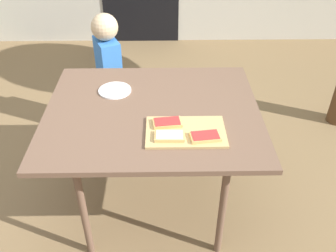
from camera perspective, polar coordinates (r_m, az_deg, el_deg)
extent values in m
plane|color=olive|center=(2.50, -2.00, -11.79)|extent=(16.00, 16.00, 0.00)
cube|color=brown|center=(2.02, -2.43, 2.21)|extent=(1.17, 0.98, 0.03)
cylinder|color=brown|center=(2.03, -13.06, -12.65)|extent=(0.04, 0.04, 0.72)
cylinder|color=brown|center=(2.01, 8.47, -12.58)|extent=(0.04, 0.04, 0.72)
cylinder|color=brown|center=(2.57, -10.32, -0.16)|extent=(0.04, 0.04, 0.72)
cylinder|color=brown|center=(2.55, 6.25, 0.00)|extent=(0.04, 0.04, 0.72)
cube|color=tan|center=(1.83, 2.77, -0.91)|extent=(0.40, 0.26, 0.01)
cube|color=tan|center=(1.87, -0.12, 0.51)|extent=(0.15, 0.10, 0.02)
cube|color=#AB2D2A|center=(1.86, -0.12, 0.75)|extent=(0.14, 0.09, 0.00)
cube|color=tan|center=(1.78, 0.22, -1.60)|extent=(0.15, 0.09, 0.02)
cube|color=beige|center=(1.77, 0.22, -1.35)|extent=(0.13, 0.08, 0.00)
cube|color=tan|center=(1.79, 5.82, -1.67)|extent=(0.15, 0.10, 0.02)
cube|color=#AB2D2A|center=(1.78, 5.84, -1.42)|extent=(0.14, 0.09, 0.00)
cylinder|color=white|center=(2.19, -8.27, 5.51)|extent=(0.19, 0.19, 0.01)
cylinder|color=#40355F|center=(3.03, -8.93, 3.43)|extent=(0.09, 0.09, 0.47)
cylinder|color=#40355F|center=(2.91, -8.12, 2.07)|extent=(0.09, 0.09, 0.47)
cube|color=blue|center=(2.77, -9.29, 9.83)|extent=(0.22, 0.28, 0.34)
sphere|color=#D0B085|center=(2.66, -9.86, 14.95)|extent=(0.19, 0.19, 0.19)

